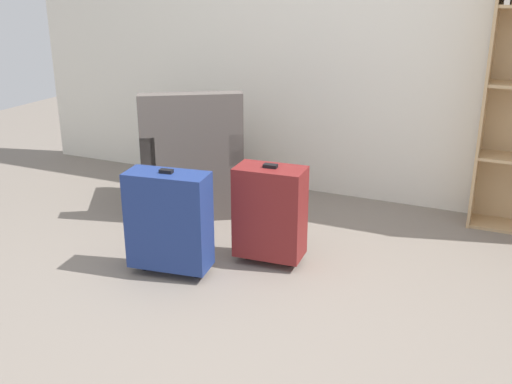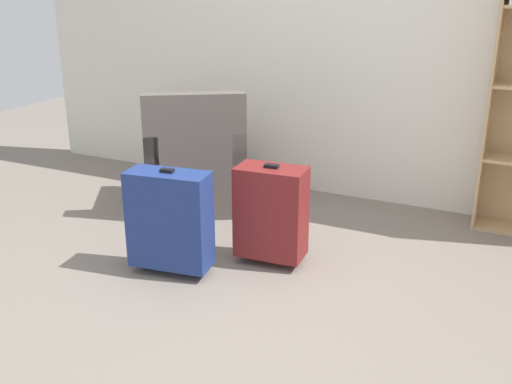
{
  "view_description": "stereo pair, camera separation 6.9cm",
  "coord_description": "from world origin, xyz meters",
  "px_view_note": "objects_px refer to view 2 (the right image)",
  "views": [
    {
      "loc": [
        1.2,
        -2.38,
        1.64
      ],
      "look_at": [
        -0.03,
        0.36,
        0.55
      ],
      "focal_mm": 41.96,
      "sensor_mm": 36.0,
      "label": 1
    },
    {
      "loc": [
        1.26,
        -2.35,
        1.64
      ],
      "look_at": [
        -0.03,
        0.36,
        0.55
      ],
      "focal_mm": 41.96,
      "sensor_mm": 36.0,
      "label": 2
    }
  ],
  "objects_px": {
    "suitcase_navy_blue": "(170,220)",
    "mug": "(255,217)",
    "armchair": "(196,166)",
    "suitcase_dark_red": "(271,212)"
  },
  "relations": [
    {
      "from": "armchair",
      "to": "mug",
      "type": "height_order",
      "value": "armchair"
    },
    {
      "from": "suitcase_navy_blue",
      "to": "mug",
      "type": "bearing_deg",
      "value": 82.08
    },
    {
      "from": "suitcase_dark_red",
      "to": "armchair",
      "type": "bearing_deg",
      "value": 145.1
    },
    {
      "from": "armchair",
      "to": "mug",
      "type": "bearing_deg",
      "value": -12.92
    },
    {
      "from": "mug",
      "to": "suitcase_navy_blue",
      "type": "height_order",
      "value": "suitcase_navy_blue"
    },
    {
      "from": "mug",
      "to": "suitcase_dark_red",
      "type": "distance_m",
      "value": 0.66
    },
    {
      "from": "suitcase_dark_red",
      "to": "suitcase_navy_blue",
      "type": "height_order",
      "value": "suitcase_navy_blue"
    },
    {
      "from": "armchair",
      "to": "mug",
      "type": "distance_m",
      "value": 0.62
    },
    {
      "from": "mug",
      "to": "suitcase_dark_red",
      "type": "bearing_deg",
      "value": -54.99
    },
    {
      "from": "armchair",
      "to": "suitcase_dark_red",
      "type": "relative_size",
      "value": 1.56
    }
  ]
}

